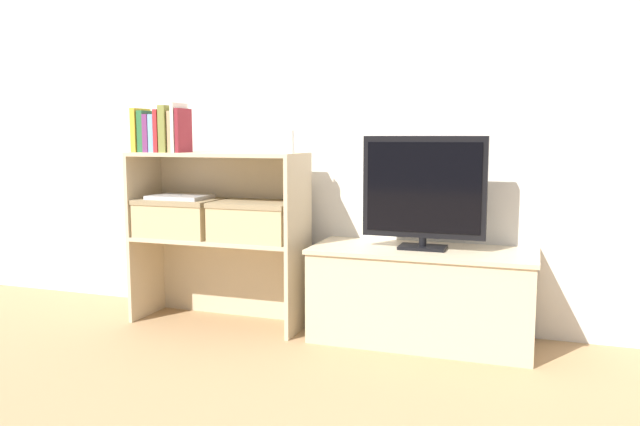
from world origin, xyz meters
TOP-DOWN VIEW (x-y plane):
  - ground_plane at (0.00, 0.00)m, footprint 16.00×16.00m
  - wall_back at (0.00, 0.46)m, footprint 10.00×0.05m
  - tv_stand at (0.50, 0.21)m, footprint 1.06×0.45m
  - tv at (0.50, 0.21)m, footprint 0.58×0.14m
  - bookshelf_lower_tier at (-0.56, 0.23)m, footprint 0.92×0.34m
  - bookshelf_upper_tier at (-0.56, 0.23)m, footprint 0.92×0.34m
  - book_mustard at (-0.98, 0.10)m, footprint 0.03×0.15m
  - book_forest at (-0.94, 0.10)m, footprint 0.03×0.13m
  - book_plum at (-0.91, 0.10)m, footprint 0.03×0.14m
  - book_skyblue at (-0.88, 0.10)m, footprint 0.03×0.14m
  - book_crimson at (-0.84, 0.10)m, footprint 0.02×0.16m
  - book_olive at (-0.80, 0.10)m, footprint 0.04×0.16m
  - book_tan at (-0.77, 0.10)m, footprint 0.02×0.13m
  - book_ivory at (-0.75, 0.10)m, footprint 0.02×0.15m
  - book_maroon at (-0.72, 0.10)m, footprint 0.02×0.14m
  - baby_monitor at (-0.17, 0.17)m, footprint 0.05×0.04m
  - storage_basket_left at (-0.78, 0.15)m, footprint 0.42×0.31m
  - storage_basket_right at (-0.35, 0.15)m, footprint 0.42×0.31m
  - laptop at (-0.78, 0.15)m, footprint 0.30×0.22m

SIDE VIEW (x-z plane):
  - ground_plane at x=0.00m, z-range 0.00..0.00m
  - tv_stand at x=0.50m, z-range 0.00..0.46m
  - bookshelf_lower_tier at x=-0.56m, z-range 0.06..0.52m
  - storage_basket_left at x=-0.78m, z-range 0.47..0.67m
  - storage_basket_right at x=-0.35m, z-range 0.47..0.67m
  - laptop at x=-0.78m, z-range 0.66..0.68m
  - tv at x=0.50m, z-range 0.47..1.01m
  - bookshelf_upper_tier at x=-0.56m, z-range 0.52..0.97m
  - baby_monitor at x=-0.17m, z-range 0.89..1.03m
  - book_skyblue at x=-0.88m, z-range 0.91..1.10m
  - book_plum at x=-0.91m, z-range 0.91..1.10m
  - book_tan at x=-0.77m, z-range 0.91..1.12m
  - book_forest at x=-0.94m, z-range 0.91..1.12m
  - book_crimson at x=-0.84m, z-range 0.91..1.13m
  - book_maroon at x=-0.72m, z-range 0.91..1.13m
  - book_mustard at x=-0.98m, z-range 0.91..1.13m
  - book_olive at x=-0.80m, z-range 0.91..1.15m
  - book_ivory at x=-0.75m, z-range 0.91..1.16m
  - wall_back at x=0.00m, z-range 0.00..2.40m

